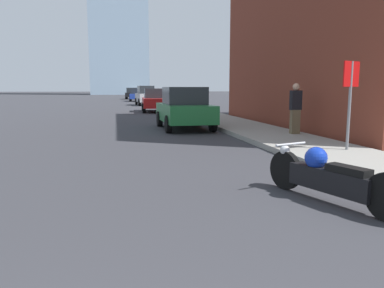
{
  "coord_description": "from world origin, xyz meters",
  "views": [
    {
      "loc": [
        0.6,
        -0.4,
        1.64
      ],
      "look_at": [
        1.81,
        5.56,
        0.73
      ],
      "focal_mm": 35.0,
      "sensor_mm": 36.0,
      "label": 1
    }
  ],
  "objects_px": {
    "parked_car_green": "(184,108)",
    "stop_sign": "(350,90)",
    "parked_car_black": "(132,93)",
    "parked_car_silver": "(146,96)",
    "parked_car_red": "(156,100)",
    "parked_car_blue": "(137,95)",
    "pedestrian": "(295,108)",
    "motorcycle": "(328,176)"
  },
  "relations": [
    {
      "from": "stop_sign",
      "to": "pedestrian",
      "type": "xyz_separation_m",
      "value": [
        0.24,
        3.25,
        -0.61
      ]
    },
    {
      "from": "parked_car_green",
      "to": "pedestrian",
      "type": "bearing_deg",
      "value": -50.4
    },
    {
      "from": "motorcycle",
      "to": "stop_sign",
      "type": "height_order",
      "value": "stop_sign"
    },
    {
      "from": "motorcycle",
      "to": "pedestrian",
      "type": "bearing_deg",
      "value": 48.42
    },
    {
      "from": "parked_car_green",
      "to": "stop_sign",
      "type": "bearing_deg",
      "value": -68.58
    },
    {
      "from": "parked_car_silver",
      "to": "parked_car_blue",
      "type": "relative_size",
      "value": 1.0
    },
    {
      "from": "stop_sign",
      "to": "parked_car_silver",
      "type": "bearing_deg",
      "value": 95.23
    },
    {
      "from": "parked_car_red",
      "to": "parked_car_black",
      "type": "height_order",
      "value": "parked_car_black"
    },
    {
      "from": "parked_car_green",
      "to": "parked_car_silver",
      "type": "bearing_deg",
      "value": 88.49
    },
    {
      "from": "parked_car_red",
      "to": "parked_car_black",
      "type": "distance_m",
      "value": 32.71
    },
    {
      "from": "motorcycle",
      "to": "pedestrian",
      "type": "distance_m",
      "value": 7.22
    },
    {
      "from": "motorcycle",
      "to": "parked_car_green",
      "type": "xyz_separation_m",
      "value": [
        -0.24,
        10.17,
        0.45
      ]
    },
    {
      "from": "motorcycle",
      "to": "parked_car_black",
      "type": "xyz_separation_m",
      "value": [
        -0.43,
        54.52,
        0.48
      ]
    },
    {
      "from": "pedestrian",
      "to": "parked_car_silver",
      "type": "bearing_deg",
      "value": 96.42
    },
    {
      "from": "motorcycle",
      "to": "parked_car_silver",
      "type": "distance_m",
      "value": 32.2
    },
    {
      "from": "parked_car_red",
      "to": "parked_car_blue",
      "type": "relative_size",
      "value": 1.07
    },
    {
      "from": "pedestrian",
      "to": "parked_car_blue",
      "type": "bearing_deg",
      "value": 94.58
    },
    {
      "from": "parked_car_black",
      "to": "stop_sign",
      "type": "bearing_deg",
      "value": -81.17
    },
    {
      "from": "parked_car_black",
      "to": "pedestrian",
      "type": "height_order",
      "value": "pedestrian"
    },
    {
      "from": "parked_car_blue",
      "to": "parked_car_green",
      "type": "bearing_deg",
      "value": -85.71
    },
    {
      "from": "motorcycle",
      "to": "parked_car_red",
      "type": "xyz_separation_m",
      "value": [
        -0.17,
        21.81,
        0.43
      ]
    },
    {
      "from": "parked_car_green",
      "to": "parked_car_blue",
      "type": "height_order",
      "value": "parked_car_green"
    },
    {
      "from": "stop_sign",
      "to": "pedestrian",
      "type": "relative_size",
      "value": 1.29
    },
    {
      "from": "pedestrian",
      "to": "parked_car_black",
      "type": "bearing_deg",
      "value": 93.87
    },
    {
      "from": "parked_car_red",
      "to": "parked_car_blue",
      "type": "height_order",
      "value": "parked_car_blue"
    },
    {
      "from": "parked_car_red",
      "to": "parked_car_silver",
      "type": "distance_m",
      "value": 10.38
    },
    {
      "from": "parked_car_red",
      "to": "parked_car_silver",
      "type": "relative_size",
      "value": 1.06
    },
    {
      "from": "parked_car_green",
      "to": "parked_car_red",
      "type": "height_order",
      "value": "parked_car_green"
    },
    {
      "from": "motorcycle",
      "to": "parked_car_black",
      "type": "height_order",
      "value": "parked_car_black"
    },
    {
      "from": "parked_car_blue",
      "to": "pedestrian",
      "type": "distance_m",
      "value": 37.68
    },
    {
      "from": "motorcycle",
      "to": "parked_car_red",
      "type": "height_order",
      "value": "parked_car_red"
    },
    {
      "from": "motorcycle",
      "to": "parked_car_silver",
      "type": "xyz_separation_m",
      "value": [
        -0.06,
        32.19,
        0.54
      ]
    },
    {
      "from": "parked_car_blue",
      "to": "pedestrian",
      "type": "bearing_deg",
      "value": -81.06
    },
    {
      "from": "pedestrian",
      "to": "parked_car_green",
      "type": "bearing_deg",
      "value": 130.65
    },
    {
      "from": "parked_car_silver",
      "to": "pedestrian",
      "type": "height_order",
      "value": "parked_car_silver"
    },
    {
      "from": "parked_car_red",
      "to": "stop_sign",
      "type": "xyz_separation_m",
      "value": [
        2.74,
        -18.44,
        0.79
      ]
    },
    {
      "from": "parked_car_green",
      "to": "stop_sign",
      "type": "distance_m",
      "value": 7.4
    },
    {
      "from": "parked_car_black",
      "to": "parked_car_silver",
      "type": "bearing_deg",
      "value": -83.59
    },
    {
      "from": "stop_sign",
      "to": "parked_car_blue",
      "type": "bearing_deg",
      "value": 93.89
    },
    {
      "from": "parked_car_red",
      "to": "pedestrian",
      "type": "xyz_separation_m",
      "value": [
        2.98,
        -15.19,
        0.18
      ]
    },
    {
      "from": "parked_car_green",
      "to": "pedestrian",
      "type": "height_order",
      "value": "pedestrian"
    },
    {
      "from": "parked_car_silver",
      "to": "parked_car_green",
      "type": "bearing_deg",
      "value": -93.84
    }
  ]
}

